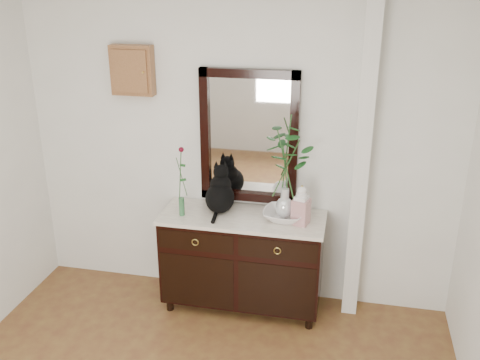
% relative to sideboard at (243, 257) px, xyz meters
% --- Properties ---
extents(wall_back, '(3.60, 0.04, 2.70)m').
position_rel_sideboard_xyz_m(wall_back, '(-0.10, 0.25, 0.88)').
color(wall_back, silver).
rests_on(wall_back, ground).
extents(pilaster, '(0.12, 0.20, 2.70)m').
position_rel_sideboard_xyz_m(pilaster, '(0.90, 0.17, 0.88)').
color(pilaster, silver).
rests_on(pilaster, ground).
extents(sideboard, '(1.33, 0.52, 0.82)m').
position_rel_sideboard_xyz_m(sideboard, '(0.00, 0.00, 0.00)').
color(sideboard, black).
rests_on(sideboard, ground).
extents(wall_mirror, '(0.80, 0.06, 1.10)m').
position_rel_sideboard_xyz_m(wall_mirror, '(-0.00, 0.24, 0.97)').
color(wall_mirror, black).
rests_on(wall_mirror, wall_back).
extents(key_cabinet, '(0.35, 0.10, 0.40)m').
position_rel_sideboard_xyz_m(key_cabinet, '(-0.95, 0.21, 1.48)').
color(key_cabinet, brown).
rests_on(key_cabinet, wall_back).
extents(cat, '(0.30, 0.36, 0.39)m').
position_rel_sideboard_xyz_m(cat, '(-0.20, 0.06, 0.57)').
color(cat, black).
rests_on(cat, sideboard).
extents(lotus_bowl, '(0.36, 0.36, 0.08)m').
position_rel_sideboard_xyz_m(lotus_bowl, '(0.34, 0.00, 0.42)').
color(lotus_bowl, white).
rests_on(lotus_bowl, sideboard).
extents(vase_branches, '(0.47, 0.47, 0.86)m').
position_rel_sideboard_xyz_m(vase_branches, '(0.34, 0.00, 0.83)').
color(vase_branches, silver).
rests_on(vase_branches, lotus_bowl).
extents(bud_vase_rose, '(0.09, 0.09, 0.59)m').
position_rel_sideboard_xyz_m(bud_vase_rose, '(-0.48, -0.09, 0.67)').
color(bud_vase_rose, '#346F42').
rests_on(bud_vase_rose, sideboard).
extents(ginger_jar, '(0.15, 0.15, 0.32)m').
position_rel_sideboard_xyz_m(ginger_jar, '(0.47, -0.04, 0.54)').
color(ginger_jar, white).
rests_on(ginger_jar, sideboard).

